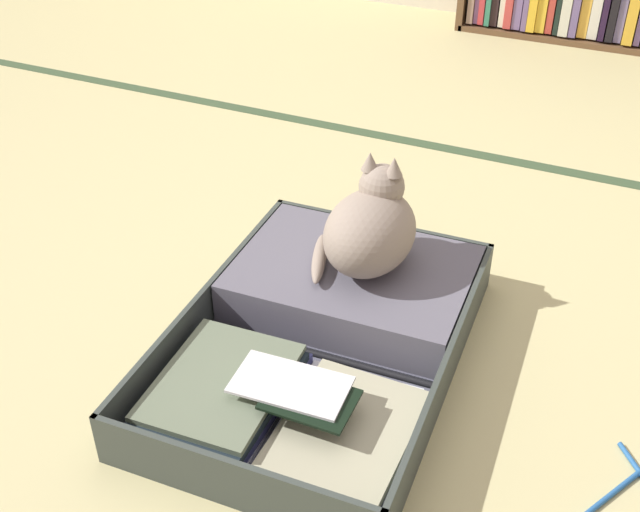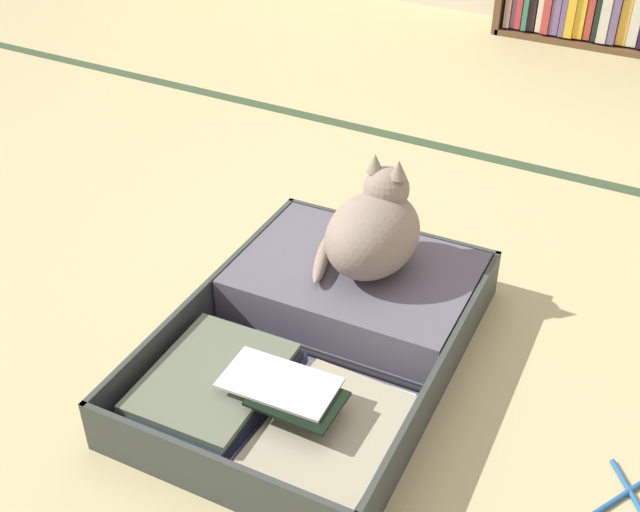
{
  "view_description": "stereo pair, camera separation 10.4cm",
  "coord_description": "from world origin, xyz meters",
  "views": [
    {
      "loc": [
        0.62,
        -1.25,
        1.17
      ],
      "look_at": [
        0.05,
        0.02,
        0.21
      ],
      "focal_mm": 44.31,
      "sensor_mm": 36.0,
      "label": 1
    },
    {
      "loc": [
        0.72,
        -1.2,
        1.17
      ],
      "look_at": [
        0.05,
        0.02,
        0.21
      ],
      "focal_mm": 44.31,
      "sensor_mm": 36.0,
      "label": 2
    }
  ],
  "objects": [
    {
      "name": "ground_plane",
      "position": [
        0.0,
        0.0,
        0.0
      ],
      "size": [
        10.0,
        10.0,
        0.0
      ],
      "primitive_type": "plane",
      "color": "#C3BA81"
    },
    {
      "name": "tatami_border",
      "position": [
        0.0,
        1.02,
        0.0
      ],
      "size": [
        4.8,
        0.05,
        0.0
      ],
      "color": "#394E32",
      "rests_on": "ground_plane"
    },
    {
      "name": "open_suitcase",
      "position": [
        0.09,
        -0.01,
        0.05
      ],
      "size": [
        0.6,
        0.85,
        0.12
      ],
      "color": "#373F3A",
      "rests_on": "ground_plane"
    },
    {
      "name": "black_cat",
      "position": [
        0.12,
        0.16,
        0.22
      ],
      "size": [
        0.26,
        0.27,
        0.26
      ],
      "color": "gray",
      "rests_on": "open_suitcase"
    }
  ]
}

